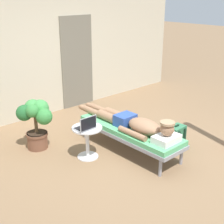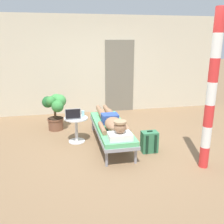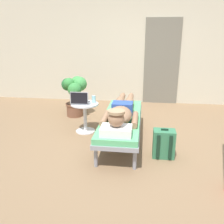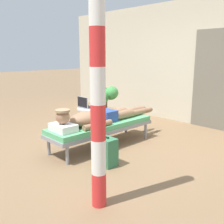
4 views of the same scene
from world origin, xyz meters
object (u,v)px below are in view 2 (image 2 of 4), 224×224
side_table (76,125)px  laptop (73,116)px  person_reclining (112,121)px  drink_glass (83,114)px  backpack (149,142)px  porch_post (211,93)px  lounge_chair (111,128)px  potted_plant (55,108)px

side_table → laptop: size_ratio=1.69×
person_reclining → laptop: (-0.73, 0.32, 0.06)m
drink_glass → backpack: 1.47m
backpack → porch_post: porch_post is taller
lounge_chair → laptop: 0.80m
side_table → potted_plant: bearing=116.2°
laptop → backpack: laptop is taller
laptop → person_reclining: bearing=-23.5°
drink_glass → backpack: (1.16, -0.82, -0.39)m
person_reclining → side_table: bearing=151.1°
lounge_chair → potted_plant: size_ratio=2.34×
lounge_chair → side_table: size_ratio=3.72×
lounge_chair → porch_post: size_ratio=0.78×
lounge_chair → person_reclining: bearing=-90.0°
laptop → potted_plant: (-0.36, 0.90, -0.06)m
porch_post → drink_glass: bearing=140.1°
potted_plant → backpack: bearing=-42.8°
side_table → drink_glass: 0.28m
person_reclining → laptop: 0.80m
laptop → porch_post: (2.07, -1.44, 0.67)m
person_reclining → laptop: laptop is taller
backpack → potted_plant: 2.38m
drink_glass → porch_post: bearing=-39.9°
laptop → drink_glass: laptop is taller
laptop → backpack: 1.59m
drink_glass → backpack: bearing=-35.1°
backpack → porch_post: 1.46m
lounge_chair → person_reclining: 0.20m
lounge_chair → backpack: size_ratio=4.59×
person_reclining → lounge_chair: bearing=90.0°
laptop → drink_glass: 0.24m
drink_glass → porch_post: (1.86, -1.55, 0.67)m
side_table → backpack: (1.31, -0.76, -0.16)m
potted_plant → porch_post: 3.44m
potted_plant → porch_post: size_ratio=0.33×
side_table → lounge_chair: bearing=-22.7°
lounge_chair → potted_plant: potted_plant is taller
side_table → drink_glass: (0.15, 0.06, 0.23)m
lounge_chair → person_reclining: person_reclining is taller
laptop → potted_plant: 0.97m
backpack → porch_post: bearing=-46.7°
side_table → porch_post: size_ratio=0.21×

